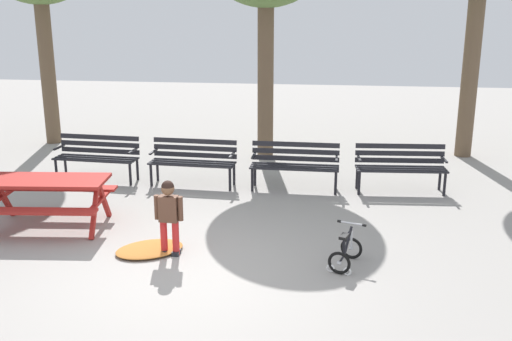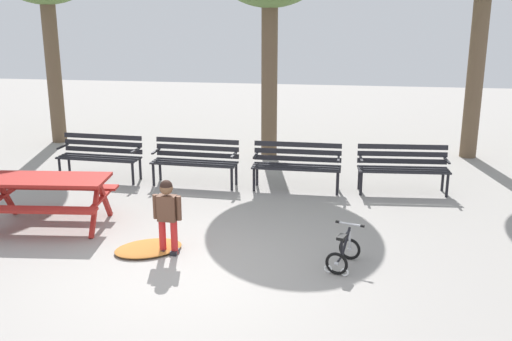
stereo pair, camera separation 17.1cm
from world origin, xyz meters
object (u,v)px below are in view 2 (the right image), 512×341
Objects in this scene: park_bench_left at (196,158)px; kids_bicycle at (343,253)px; picnic_table at (48,189)px; child_standing at (167,211)px; park_bench_right at (297,162)px; park_bench_far_right at (403,165)px; park_bench_far_left at (101,153)px.

park_bench_left is 4.32m from kids_bicycle.
child_standing is at bearing -20.25° from picnic_table.
park_bench_right is 2.56× the size of kids_bicycle.
park_bench_far_right is at bearing 1.09° from park_bench_left.
park_bench_far_left is (-0.21, 2.53, -0.08)m from picnic_table.
picnic_table is 4.56m from kids_bicycle.
picnic_table is 2.97m from park_bench_left.
child_standing is (-3.38, -3.29, 0.11)m from park_bench_far_right.
picnic_table is 2.24m from child_standing.
park_bench_far_left is 1.55× the size of child_standing.
park_bench_far_left is 5.78m from kids_bicycle.
kids_bicycle is at bearing -50.02° from park_bench_left.
kids_bicycle is at bearing -106.85° from park_bench_far_right.
park_bench_far_left is at bearing 177.22° from park_bench_left.
park_bench_right is (3.80, -0.12, 0.00)m from park_bench_far_left.
child_standing is at bearing -82.81° from park_bench_left.
park_bench_left is 3.24m from child_standing.
picnic_table is 4.32m from park_bench_right.
picnic_table is 1.18× the size of park_bench_far_left.
child_standing reaches higher than park_bench_far_left.
kids_bicycle is at bearing -36.02° from park_bench_far_left.
park_bench_left is 1.54× the size of child_standing.
park_bench_left is 1.00× the size of park_bench_far_right.
picnic_table is at bearing -155.37° from park_bench_far_right.
park_bench_far_left is 3.80m from park_bench_right.
park_bench_far_right reaches higher than picnic_table.
park_bench_left is 1.90m from park_bench_right.
kids_bicycle is (-1.02, -3.37, -0.31)m from park_bench_far_right.
park_bench_far_left is at bearing 178.16° from park_bench_right.
child_standing is at bearing -135.83° from park_bench_far_right.
child_standing is (2.30, -3.31, 0.11)m from park_bench_far_left.
park_bench_left is 2.59× the size of kids_bicycle.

